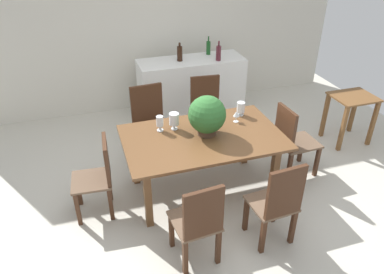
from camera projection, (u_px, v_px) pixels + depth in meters
name	position (u px, v px, depth m)	size (l,w,h in m)	color
ground_plane	(203.00, 192.00, 4.49)	(7.04, 7.04, 0.00)	beige
back_wall	(151.00, 29.00, 5.95)	(6.40, 0.10, 2.60)	beige
dining_table	(203.00, 143.00, 4.20)	(1.77, 1.09, 0.76)	brown
chair_far_right	(206.00, 109.00, 5.20)	(0.48, 0.50, 0.99)	#422616
chair_far_left	(149.00, 118.00, 4.98)	(0.50, 0.44, 0.98)	#422616
chair_near_right	(278.00, 202.00, 3.54)	(0.45, 0.43, 0.98)	#422616
chair_near_left	(199.00, 221.00, 3.34)	(0.44, 0.47, 0.95)	#422616
chair_head_end	(99.00, 174.00, 3.97)	(0.45, 0.44, 0.91)	#422616
chair_foot_end	(292.00, 139.00, 4.57)	(0.49, 0.44, 0.94)	#422616
flower_centerpiece	(207.00, 115.00, 4.06)	(0.42, 0.42, 0.46)	#4C3828
crystal_vase_left	(241.00, 108.00, 4.53)	(0.10, 0.10, 0.17)	silver
crystal_vase_center_near	(174.00, 119.00, 4.22)	(0.11, 0.11, 0.20)	silver
crystal_vase_right	(160.00, 122.00, 4.20)	(0.08, 0.08, 0.18)	silver
wine_glass	(236.00, 114.00, 4.39)	(0.07, 0.07, 0.14)	silver
kitchen_counter	(191.00, 88.00, 5.97)	(1.65, 0.58, 0.96)	white
wine_bottle_clear	(180.00, 53.00, 5.62)	(0.08, 0.08, 0.28)	black
wine_bottle_green	(219.00, 53.00, 5.63)	(0.08, 0.08, 0.30)	#511E28
wine_bottle_tall	(208.00, 48.00, 5.88)	(0.07, 0.07, 0.29)	#194C1E
side_table	(351.00, 108.00, 5.26)	(0.58, 0.50, 0.71)	brown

